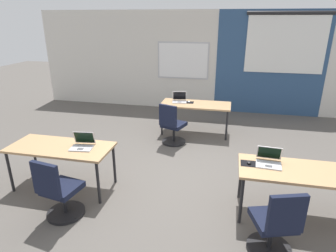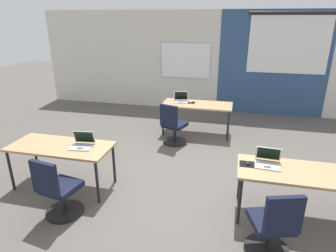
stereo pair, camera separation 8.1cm
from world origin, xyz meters
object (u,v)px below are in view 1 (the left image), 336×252
at_px(chair_near_left_inner, 59,194).
at_px(chair_far_left, 172,127).
at_px(desk_far_center, 196,106).
at_px(laptop_far_left, 179,100).
at_px(chair_near_right_inner, 275,228).
at_px(desk_near_left, 61,150).
at_px(laptop_near_right_inner, 269,161).
at_px(desk_near_right, 301,174).
at_px(laptop_near_left_inner, 83,144).
at_px(mouse_far_left, 189,102).
at_px(mouse_near_right_inner, 249,162).

height_order(chair_near_left_inner, chair_far_left, same).
height_order(desk_far_center, chair_near_left_inner, chair_near_left_inner).
distance_m(chair_near_left_inner, laptop_far_left, 3.75).
bearing_deg(chair_near_right_inner, desk_far_center, -86.79).
relative_size(desk_near_left, laptop_near_right_inner, 4.55).
bearing_deg(desk_near_right, laptop_near_right_inner, 166.58).
xyz_separation_m(laptop_near_left_inner, chair_far_left, (0.99, 2.01, -0.39)).
xyz_separation_m(desk_near_right, laptop_near_left_inner, (-3.14, 0.04, 0.11)).
distance_m(desk_near_left, desk_far_center, 3.30).
relative_size(laptop_far_left, mouse_far_left, 3.43).
relative_size(desk_near_left, chair_near_right_inner, 1.74).
xyz_separation_m(laptop_far_left, laptop_near_right_inner, (1.74, -2.79, -0.00)).
xyz_separation_m(chair_near_left_inner, laptop_far_left, (0.98, 3.60, 0.39)).
relative_size(desk_far_center, chair_near_left_inner, 1.74).
xyz_separation_m(laptop_near_right_inner, mouse_near_right_inner, (-0.26, -0.05, -0.03)).
bearing_deg(laptop_near_left_inner, desk_near_right, -8.24).
relative_size(laptop_near_left_inner, mouse_far_left, 3.35).
bearing_deg(chair_far_left, mouse_far_left, -86.59).
bearing_deg(desk_near_right, mouse_near_right_inner, 176.28).
bearing_deg(chair_near_left_inner, desk_near_left, -52.47).
height_order(laptop_near_left_inner, laptop_far_left, laptop_far_left).
bearing_deg(mouse_near_right_inner, desk_far_center, 111.47).
xyz_separation_m(desk_far_center, laptop_far_left, (-0.40, 0.09, 0.11)).
xyz_separation_m(desk_near_right, desk_far_center, (-1.75, 2.80, 0.00)).
height_order(desk_near_right, mouse_near_right_inner, mouse_near_right_inner).
bearing_deg(desk_far_center, mouse_far_left, 157.76).
relative_size(desk_near_right, mouse_far_left, 14.65).
distance_m(laptop_far_left, chair_near_right_inner, 4.10).
height_order(mouse_far_left, chair_near_right_inner, chair_near_right_inner).
relative_size(desk_near_left, mouse_near_right_inner, 15.82).
distance_m(desk_near_right, desk_far_center, 3.30).
bearing_deg(laptop_far_left, laptop_near_right_inner, -68.05).
distance_m(desk_near_right, mouse_far_left, 3.45).
bearing_deg(desk_near_left, desk_far_center, 57.99).
bearing_deg(chair_near_left_inner, mouse_near_right_inner, -153.14).
height_order(laptop_far_left, chair_far_left, laptop_far_left).
relative_size(laptop_near_left_inner, laptop_far_left, 0.98).
height_order(desk_near_right, laptop_far_left, laptop_far_left).
relative_size(mouse_near_right_inner, chair_near_right_inner, 0.11).
height_order(desk_near_left, laptop_near_left_inner, laptop_near_left_inner).
distance_m(desk_far_center, chair_near_left_inner, 3.78).
bearing_deg(chair_near_left_inner, desk_near_right, -157.35).
relative_size(desk_near_right, laptop_far_left, 4.27).
bearing_deg(desk_near_left, desk_near_right, 0.00).
distance_m(chair_far_left, laptop_near_right_inner, 2.65).
height_order(mouse_far_left, laptop_near_right_inner, laptop_near_right_inner).
height_order(laptop_near_left_inner, chair_near_right_inner, laptop_near_left_inner).
xyz_separation_m(chair_near_left_inner, mouse_far_left, (1.21, 3.58, 0.36)).
relative_size(desk_near_right, laptop_near_right_inner, 4.55).
distance_m(chair_far_left, chair_near_right_inner, 3.35).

